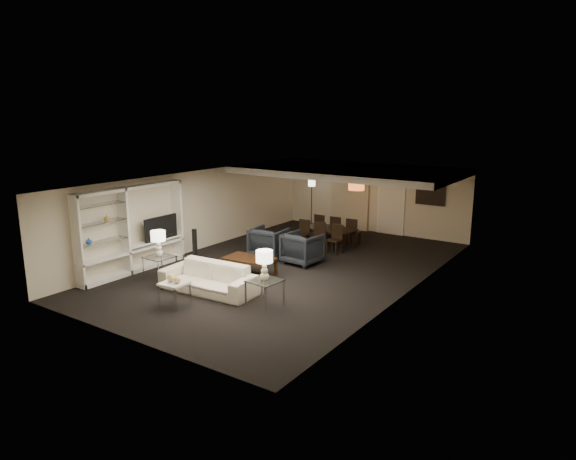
% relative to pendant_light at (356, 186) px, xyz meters
% --- Properties ---
extents(floor, '(11.00, 11.00, 0.00)m').
position_rel_pendant_light_xyz_m(floor, '(-0.30, -3.50, -1.92)').
color(floor, black).
rests_on(floor, ground).
extents(ceiling, '(7.00, 11.00, 0.02)m').
position_rel_pendant_light_xyz_m(ceiling, '(-0.30, -3.50, 0.58)').
color(ceiling, silver).
rests_on(ceiling, ground).
extents(wall_back, '(7.00, 0.02, 2.50)m').
position_rel_pendant_light_xyz_m(wall_back, '(-0.30, 2.00, -0.67)').
color(wall_back, beige).
rests_on(wall_back, ground).
extents(wall_front, '(7.00, 0.02, 2.50)m').
position_rel_pendant_light_xyz_m(wall_front, '(-0.30, -9.00, -0.67)').
color(wall_front, beige).
rests_on(wall_front, ground).
extents(wall_left, '(0.02, 11.00, 2.50)m').
position_rel_pendant_light_xyz_m(wall_left, '(-3.80, -3.50, -0.67)').
color(wall_left, beige).
rests_on(wall_left, ground).
extents(wall_right, '(0.02, 11.00, 2.50)m').
position_rel_pendant_light_xyz_m(wall_right, '(3.20, -3.50, -0.67)').
color(wall_right, beige).
rests_on(wall_right, ground).
extents(ceiling_soffit, '(7.00, 4.00, 0.20)m').
position_rel_pendant_light_xyz_m(ceiling_soffit, '(-0.30, 0.00, 0.48)').
color(ceiling_soffit, silver).
rests_on(ceiling_soffit, ceiling).
extents(curtains, '(1.50, 0.12, 2.40)m').
position_rel_pendant_light_xyz_m(curtains, '(-1.20, 1.92, -0.72)').
color(curtains, beige).
rests_on(curtains, wall_back).
extents(door, '(0.90, 0.05, 2.10)m').
position_rel_pendant_light_xyz_m(door, '(0.40, 1.97, -0.87)').
color(door, silver).
rests_on(door, wall_back).
extents(painting, '(0.95, 0.04, 0.65)m').
position_rel_pendant_light_xyz_m(painting, '(1.80, 1.96, -0.37)').
color(painting, '#142D38').
rests_on(painting, wall_back).
extents(media_unit, '(0.38, 3.40, 2.35)m').
position_rel_pendant_light_xyz_m(media_unit, '(-3.61, -6.10, -0.74)').
color(media_unit, white).
rests_on(media_unit, wall_left).
extents(pendant_light, '(0.52, 0.52, 0.24)m').
position_rel_pendant_light_xyz_m(pendant_light, '(0.00, 0.00, 0.00)').
color(pendant_light, '#D8591E').
rests_on(pendant_light, ceiling_soffit).
extents(sofa, '(2.47, 1.10, 0.71)m').
position_rel_pendant_light_xyz_m(sofa, '(-0.82, -6.17, -1.57)').
color(sofa, beige).
rests_on(sofa, floor).
extents(coffee_table, '(1.38, 0.86, 0.48)m').
position_rel_pendant_light_xyz_m(coffee_table, '(-0.82, -4.57, -1.68)').
color(coffee_table, black).
rests_on(coffee_table, floor).
extents(armchair_left, '(1.05, 1.08, 0.90)m').
position_rel_pendant_light_xyz_m(armchair_left, '(-1.42, -2.87, -1.47)').
color(armchair_left, black).
rests_on(armchair_left, floor).
extents(armchair_right, '(1.04, 1.06, 0.90)m').
position_rel_pendant_light_xyz_m(armchair_right, '(-0.22, -2.87, -1.47)').
color(armchair_right, black).
rests_on(armchair_right, floor).
extents(side_table_left, '(0.69, 0.69, 0.62)m').
position_rel_pendant_light_xyz_m(side_table_left, '(-2.52, -6.17, -1.61)').
color(side_table_left, white).
rests_on(side_table_left, floor).
extents(side_table_right, '(0.73, 0.73, 0.62)m').
position_rel_pendant_light_xyz_m(side_table_right, '(0.88, -6.17, -1.61)').
color(side_table_right, white).
rests_on(side_table_right, floor).
extents(table_lamp_left, '(0.40, 0.40, 0.69)m').
position_rel_pendant_light_xyz_m(table_lamp_left, '(-2.52, -6.17, -0.96)').
color(table_lamp_left, beige).
rests_on(table_lamp_left, side_table_left).
extents(table_lamp_right, '(0.41, 0.41, 0.69)m').
position_rel_pendant_light_xyz_m(table_lamp_right, '(0.88, -6.17, -0.96)').
color(table_lamp_right, '#F1EBCB').
rests_on(table_lamp_right, side_table_right).
extents(marble_table, '(0.60, 0.60, 0.55)m').
position_rel_pendant_light_xyz_m(marble_table, '(-0.82, -7.27, -1.64)').
color(marble_table, white).
rests_on(marble_table, floor).
extents(gold_gourd_a, '(0.18, 0.18, 0.18)m').
position_rel_pendant_light_xyz_m(gold_gourd_a, '(-0.92, -7.27, -1.28)').
color(gold_gourd_a, '#DCC974').
rests_on(gold_gourd_a, marble_table).
extents(gold_gourd_b, '(0.15, 0.15, 0.15)m').
position_rel_pendant_light_xyz_m(gold_gourd_b, '(-0.72, -7.27, -1.29)').
color(gold_gourd_b, '#DEB875').
rests_on(gold_gourd_b, marble_table).
extents(television, '(1.15, 0.15, 0.66)m').
position_rel_pendant_light_xyz_m(television, '(-3.58, -5.23, -0.84)').
color(television, black).
rests_on(television, media_unit).
extents(vase_blue, '(0.16, 0.16, 0.17)m').
position_rel_pendant_light_xyz_m(vase_blue, '(-3.61, -7.44, -0.77)').
color(vase_blue, '#2654A5').
rests_on(vase_blue, media_unit).
extents(vase_amber, '(0.15, 0.15, 0.16)m').
position_rel_pendant_light_xyz_m(vase_amber, '(-3.61, -6.87, -0.28)').
color(vase_amber, '#B3853B').
rests_on(vase_amber, media_unit).
extents(floor_speaker, '(0.11, 0.11, 0.94)m').
position_rel_pendant_light_xyz_m(floor_speaker, '(-3.01, -4.37, -1.45)').
color(floor_speaker, black).
rests_on(floor_speaker, floor).
extents(dining_table, '(1.79, 1.10, 0.60)m').
position_rel_pendant_light_xyz_m(dining_table, '(-0.59, -0.77, -1.62)').
color(dining_table, black).
rests_on(dining_table, floor).
extents(chair_nl, '(0.41, 0.41, 0.89)m').
position_rel_pendant_light_xyz_m(chair_nl, '(-1.19, -1.42, -1.47)').
color(chair_nl, black).
rests_on(chair_nl, floor).
extents(chair_nm, '(0.46, 0.46, 0.89)m').
position_rel_pendant_light_xyz_m(chair_nm, '(-0.59, -1.42, -1.47)').
color(chair_nm, black).
rests_on(chair_nm, floor).
extents(chair_nr, '(0.43, 0.43, 0.89)m').
position_rel_pendant_light_xyz_m(chair_nr, '(0.01, -1.42, -1.47)').
color(chair_nr, black).
rests_on(chair_nr, floor).
extents(chair_fl, '(0.43, 0.43, 0.89)m').
position_rel_pendant_light_xyz_m(chair_fl, '(-1.19, -0.12, -1.47)').
color(chair_fl, black).
rests_on(chair_fl, floor).
extents(chair_fm, '(0.43, 0.43, 0.89)m').
position_rel_pendant_light_xyz_m(chair_fm, '(-0.59, -0.12, -1.47)').
color(chair_fm, black).
rests_on(chair_fm, floor).
extents(chair_fr, '(0.43, 0.43, 0.89)m').
position_rel_pendant_light_xyz_m(chair_fr, '(0.01, -0.12, -1.47)').
color(chair_fr, black).
rests_on(chair_fr, floor).
extents(floor_lamp, '(0.33, 0.33, 1.81)m').
position_rel_pendant_light_xyz_m(floor_lamp, '(-2.48, 1.29, -1.01)').
color(floor_lamp, black).
rests_on(floor_lamp, floor).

